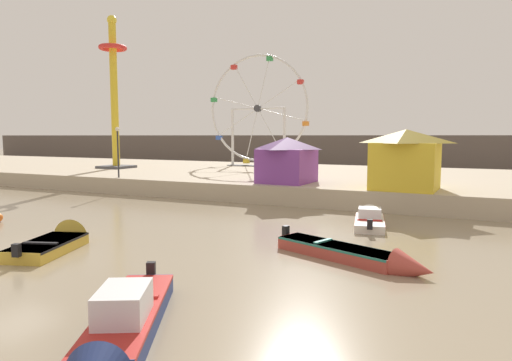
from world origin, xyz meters
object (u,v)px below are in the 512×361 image
(motorboat_white_red_stripe, at_px, (369,218))
(ferris_wheel_white_frame, at_px, (258,111))
(drop_tower_yellow_tower, at_px, (114,91))
(motorboat_navy_blue, at_px, (119,332))
(promenade_lamp_near, at_px, (118,145))
(carnival_booth_yellow_awning, at_px, (405,158))
(motorboat_mustard_yellow, at_px, (60,241))
(carnival_booth_purple_stall, at_px, (287,159))
(motorboat_faded_red, at_px, (359,256))

(motorboat_white_red_stripe, relative_size, ferris_wheel_white_frame, 0.42)
(ferris_wheel_white_frame, xyz_separation_m, drop_tower_yellow_tower, (-11.50, -8.19, 1.70))
(motorboat_navy_blue, relative_size, drop_tower_yellow_tower, 0.41)
(promenade_lamp_near, bearing_deg, carnival_booth_yellow_awning, 3.62)
(motorboat_mustard_yellow, height_order, carnival_booth_purple_stall, carnival_booth_purple_stall)
(motorboat_mustard_yellow, distance_m, carnival_booth_yellow_awning, 18.94)
(ferris_wheel_white_frame, bearing_deg, motorboat_faded_red, -58.99)
(motorboat_faded_red, relative_size, motorboat_white_red_stripe, 1.25)
(motorboat_faded_red, xyz_separation_m, promenade_lamp_near, (-20.47, 11.00, 3.43))
(motorboat_white_red_stripe, relative_size, carnival_booth_yellow_awning, 1.13)
(ferris_wheel_white_frame, distance_m, promenade_lamp_near, 16.71)
(motorboat_navy_blue, bearing_deg, drop_tower_yellow_tower, -165.21)
(motorboat_white_red_stripe, distance_m, carnival_booth_purple_stall, 9.24)
(motorboat_mustard_yellow, distance_m, ferris_wheel_white_frame, 30.74)
(ferris_wheel_white_frame, distance_m, carnival_booth_purple_stall, 16.71)
(motorboat_mustard_yellow, distance_m, drop_tower_yellow_tower, 28.31)
(motorboat_white_red_stripe, xyz_separation_m, carnival_booth_purple_stall, (-6.65, 5.91, 2.52))
(motorboat_white_red_stripe, distance_m, promenade_lamp_near, 20.17)
(motorboat_white_red_stripe, relative_size, promenade_lamp_near, 1.25)
(ferris_wheel_white_frame, relative_size, drop_tower_yellow_tower, 0.78)
(motorboat_white_red_stripe, height_order, carnival_booth_yellow_awning, carnival_booth_yellow_awning)
(motorboat_mustard_yellow, xyz_separation_m, ferris_wheel_white_frame, (-5.06, 29.58, 6.68))
(carnival_booth_purple_stall, xyz_separation_m, carnival_booth_yellow_awning, (7.69, -0.73, 0.24))
(motorboat_white_red_stripe, relative_size, motorboat_mustard_yellow, 1.07)
(motorboat_navy_blue, relative_size, ferris_wheel_white_frame, 0.52)
(promenade_lamp_near, bearing_deg, carnival_booth_purple_stall, 8.98)
(drop_tower_yellow_tower, bearing_deg, motorboat_white_red_stripe, -23.34)
(ferris_wheel_white_frame, distance_m, carnival_booth_yellow_awning, 22.09)
(motorboat_faded_red, relative_size, drop_tower_yellow_tower, 0.41)
(ferris_wheel_white_frame, height_order, drop_tower_yellow_tower, drop_tower_yellow_tower)
(ferris_wheel_white_frame, relative_size, carnival_booth_yellow_awning, 2.73)
(carnival_booth_yellow_awning, relative_size, promenade_lamp_near, 1.10)
(motorboat_mustard_yellow, relative_size, carnival_booth_yellow_awning, 1.06)
(drop_tower_yellow_tower, height_order, carnival_booth_yellow_awning, drop_tower_yellow_tower)
(motorboat_faded_red, distance_m, motorboat_mustard_yellow, 11.40)
(motorboat_navy_blue, distance_m, carnival_booth_purple_stall, 21.88)
(motorboat_navy_blue, relative_size, carnival_booth_yellow_awning, 1.42)
(motorboat_faded_red, relative_size, carnival_booth_purple_stall, 1.47)
(motorboat_mustard_yellow, xyz_separation_m, drop_tower_yellow_tower, (-16.56, 21.39, 8.38))
(motorboat_faded_red, xyz_separation_m, ferris_wheel_white_frame, (-16.12, 26.81, 6.66))
(motorboat_white_red_stripe, distance_m, motorboat_mustard_yellow, 14.12)
(ferris_wheel_white_frame, height_order, carnival_booth_purple_stall, ferris_wheel_white_frame)
(ferris_wheel_white_frame, height_order, promenade_lamp_near, ferris_wheel_white_frame)
(motorboat_navy_blue, bearing_deg, motorboat_faded_red, 131.55)
(motorboat_mustard_yellow, xyz_separation_m, carnival_booth_purple_stall, (3.44, 15.80, 2.54))
(carnival_booth_purple_stall, bearing_deg, motorboat_white_red_stripe, -39.06)
(promenade_lamp_near, bearing_deg, drop_tower_yellow_tower, 133.17)
(motorboat_white_red_stripe, bearing_deg, motorboat_navy_blue, 161.20)
(motorboat_white_red_stripe, bearing_deg, carnival_booth_purple_stall, 37.65)
(motorboat_faded_red, bearing_deg, ferris_wheel_white_frame, 142.05)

